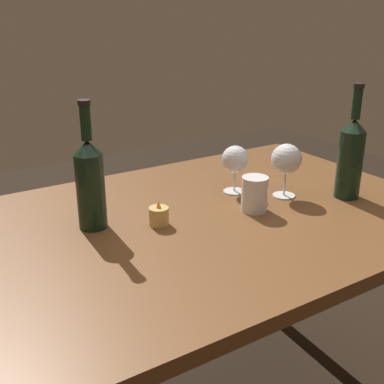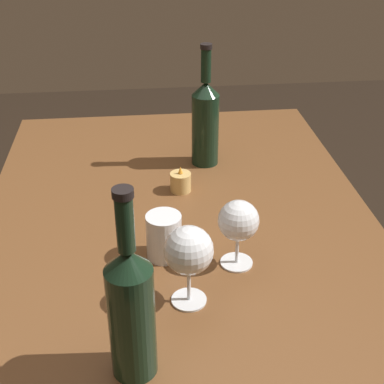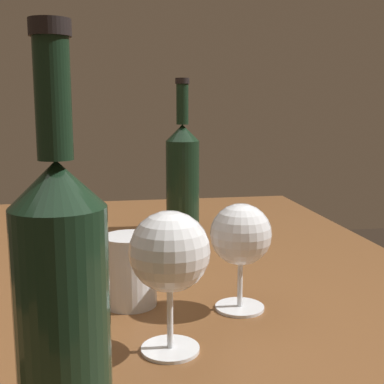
{
  "view_description": "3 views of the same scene",
  "coord_description": "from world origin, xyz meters",
  "px_view_note": "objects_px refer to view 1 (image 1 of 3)",
  "views": [
    {
      "loc": [
        0.69,
        1.01,
        1.27
      ],
      "look_at": [
        0.03,
        -0.04,
        0.8
      ],
      "focal_mm": 46.01,
      "sensor_mm": 36.0,
      "label": 1
    },
    {
      "loc": [
        -1.06,
        0.09,
        1.43
      ],
      "look_at": [
        -0.02,
        -0.03,
        0.83
      ],
      "focal_mm": 52.22,
      "sensor_mm": 36.0,
      "label": 2
    },
    {
      "loc": [
        -0.81,
        0.07,
        1.01
      ],
      "look_at": [
        0.07,
        -0.08,
        0.86
      ],
      "focal_mm": 48.61,
      "sensor_mm": 36.0,
      "label": 3
    }
  ],
  "objects_px": {
    "wine_glass_left": "(235,160)",
    "wine_glass_right": "(286,160)",
    "wine_bottle": "(351,156)",
    "wine_bottle_second": "(90,182)",
    "water_tumbler": "(254,195)",
    "votive_candle": "(159,217)"
  },
  "relations": [
    {
      "from": "wine_bottle",
      "to": "wine_bottle_second",
      "type": "distance_m",
      "value": 0.74
    },
    {
      "from": "wine_bottle_second",
      "to": "water_tumbler",
      "type": "height_order",
      "value": "wine_bottle_second"
    },
    {
      "from": "wine_bottle",
      "to": "votive_candle",
      "type": "relative_size",
      "value": 4.95
    },
    {
      "from": "wine_bottle_second",
      "to": "votive_candle",
      "type": "relative_size",
      "value": 4.85
    },
    {
      "from": "wine_glass_right",
      "to": "votive_candle",
      "type": "distance_m",
      "value": 0.42
    },
    {
      "from": "wine_glass_right",
      "to": "water_tumbler",
      "type": "height_order",
      "value": "wine_glass_right"
    },
    {
      "from": "water_tumbler",
      "to": "votive_candle",
      "type": "bearing_deg",
      "value": -12.09
    },
    {
      "from": "votive_candle",
      "to": "water_tumbler",
      "type": "bearing_deg",
      "value": 167.91
    },
    {
      "from": "wine_bottle",
      "to": "votive_candle",
      "type": "bearing_deg",
      "value": -12.33
    },
    {
      "from": "votive_candle",
      "to": "wine_glass_left",
      "type": "bearing_deg",
      "value": -164.34
    },
    {
      "from": "water_tumbler",
      "to": "votive_candle",
      "type": "distance_m",
      "value": 0.27
    },
    {
      "from": "wine_glass_left",
      "to": "wine_glass_right",
      "type": "height_order",
      "value": "wine_glass_right"
    },
    {
      "from": "wine_glass_left",
      "to": "wine_bottle",
      "type": "xyz_separation_m",
      "value": [
        -0.26,
        0.21,
        0.03
      ]
    },
    {
      "from": "water_tumbler",
      "to": "wine_bottle_second",
      "type": "bearing_deg",
      "value": -18.23
    },
    {
      "from": "wine_glass_left",
      "to": "wine_bottle_second",
      "type": "bearing_deg",
      "value": 0.9
    },
    {
      "from": "wine_bottle",
      "to": "water_tumbler",
      "type": "relative_size",
      "value": 3.41
    },
    {
      "from": "wine_glass_left",
      "to": "wine_bottle",
      "type": "bearing_deg",
      "value": 140.61
    },
    {
      "from": "wine_bottle_second",
      "to": "water_tumbler",
      "type": "xyz_separation_m",
      "value": [
        -0.41,
        0.14,
        -0.08
      ]
    },
    {
      "from": "water_tumbler",
      "to": "wine_glass_right",
      "type": "bearing_deg",
      "value": -165.88
    },
    {
      "from": "wine_glass_left",
      "to": "wine_bottle_second",
      "type": "distance_m",
      "value": 0.46
    },
    {
      "from": "wine_glass_right",
      "to": "wine_bottle_second",
      "type": "xyz_separation_m",
      "value": [
        0.56,
        -0.1,
        0.01
      ]
    },
    {
      "from": "wine_bottle_second",
      "to": "votive_candle",
      "type": "distance_m",
      "value": 0.19
    }
  ]
}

